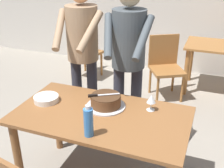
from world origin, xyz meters
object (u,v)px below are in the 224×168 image
object	(u,v)px
cake_knife	(97,95)
water_bottle	(88,122)
main_dining_table	(101,127)
plate_stack	(46,99)
cake_on_platter	(106,101)
person_cutting_cake	(128,54)
background_table	(220,56)
background_chair_1	(82,49)
background_chair_0	(165,64)
person_standing_beside	(82,48)
wine_glass_near	(151,99)

from	to	relation	value
cake_knife	water_bottle	world-z (taller)	water_bottle
main_dining_table	plate_stack	xyz separation A→B (m)	(-0.54, 0.03, 0.15)
cake_on_platter	person_cutting_cake	bearing A→B (deg)	85.21
cake_on_platter	background_table	xyz separation A→B (m)	(0.89, 2.28, -0.22)
main_dining_table	background_chair_1	distance (m)	2.58
cake_on_platter	background_chair_0	bearing A→B (deg)	84.68
person_cutting_cake	person_standing_beside	bearing A→B (deg)	176.59
cake_on_platter	plate_stack	world-z (taller)	cake_on_platter
cake_on_platter	cake_knife	xyz separation A→B (m)	(-0.06, -0.04, 0.06)
background_chair_1	cake_on_platter	bearing A→B (deg)	-58.61
plate_stack	background_table	bearing A→B (deg)	59.17
person_cutting_cake	cake_on_platter	bearing A→B (deg)	-94.79
person_standing_beside	person_cutting_cake	bearing A→B (deg)	-3.41
cake_on_platter	person_standing_beside	size ratio (longest dim) A/B	0.20
cake_on_platter	person_standing_beside	distance (m)	0.74
person_cutting_cake	background_chair_1	size ratio (longest dim) A/B	1.91
cake_on_platter	person_cutting_cake	size ratio (longest dim) A/B	0.20
plate_stack	person_cutting_cake	world-z (taller)	person_cutting_cake
main_dining_table	background_chair_1	size ratio (longest dim) A/B	1.61
water_bottle	background_chair_0	world-z (taller)	water_bottle
background_chair_1	main_dining_table	bearing A→B (deg)	-59.95
wine_glass_near	main_dining_table	bearing A→B (deg)	-150.26
water_bottle	person_standing_beside	bearing A→B (deg)	118.19
main_dining_table	person_standing_beside	bearing A→B (deg)	126.35
water_bottle	background_table	size ratio (longest dim) A/B	0.25
person_cutting_cake	background_chair_0	bearing A→B (deg)	84.50
cake_on_platter	water_bottle	world-z (taller)	water_bottle
cake_on_platter	background_chair_0	xyz separation A→B (m)	(0.17, 1.86, -0.31)
person_standing_beside	plate_stack	bearing A→B (deg)	-96.66
plate_stack	wine_glass_near	world-z (taller)	wine_glass_near
person_standing_beside	water_bottle	bearing A→B (deg)	-61.81
wine_glass_near	water_bottle	distance (m)	0.61
plate_stack	water_bottle	size ratio (longest dim) A/B	0.88
background_table	background_chair_1	world-z (taller)	background_chair_1
water_bottle	person_cutting_cake	world-z (taller)	person_cutting_cake
main_dining_table	background_chair_0	distance (m)	2.00
background_chair_1	plate_stack	bearing A→B (deg)	-71.24
person_cutting_cake	person_standing_beside	distance (m)	0.50
cake_knife	person_cutting_cake	distance (m)	0.57
background_chair_1	cake_knife	bearing A→B (deg)	-60.28
wine_glass_near	background_chair_0	world-z (taller)	background_chair_0
cake_on_platter	background_chair_1	world-z (taller)	background_chair_1
cake_knife	person_cutting_cake	size ratio (longest dim) A/B	0.14
wine_glass_near	background_chair_1	size ratio (longest dim) A/B	0.16
cake_on_platter	plate_stack	xyz separation A→B (m)	(-0.53, -0.10, -0.03)
wine_glass_near	person_standing_beside	world-z (taller)	person_standing_beside
cake_on_platter	background_chair_0	world-z (taller)	background_chair_0
main_dining_table	cake_knife	distance (m)	0.27
cake_on_platter	person_cutting_cake	distance (m)	0.55
cake_knife	background_chair_0	bearing A→B (deg)	82.95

